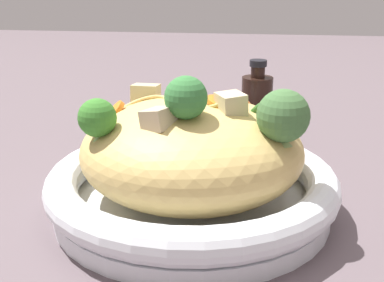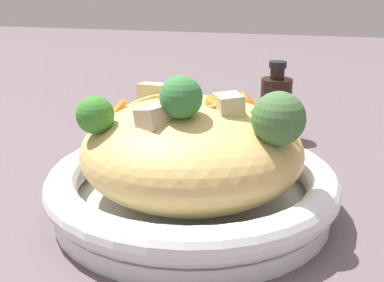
# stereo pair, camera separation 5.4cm
# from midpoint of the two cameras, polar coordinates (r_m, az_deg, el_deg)

# --- Properties ---
(ground_plane) EXTENTS (3.00, 3.00, 0.00)m
(ground_plane) POSITION_cam_midpoint_polar(r_m,az_deg,el_deg) (0.57, -2.73, -7.72)
(ground_plane) COLOR #594C51
(serving_bowl) EXTENTS (0.31, 0.31, 0.05)m
(serving_bowl) POSITION_cam_midpoint_polar(r_m,az_deg,el_deg) (0.56, -2.77, -5.23)
(serving_bowl) COLOR white
(serving_bowl) RESTS_ON ground_plane
(noodle_heap) EXTENTS (0.23, 0.23, 0.11)m
(noodle_heap) POSITION_cam_midpoint_polar(r_m,az_deg,el_deg) (0.55, -2.85, -1.07)
(noodle_heap) COLOR tan
(noodle_heap) RESTS_ON serving_bowl
(broccoli_florets) EXTENTS (0.23, 0.07, 0.07)m
(broccoli_florets) POSITION_cam_midpoint_polar(r_m,az_deg,el_deg) (0.49, -0.48, 3.09)
(broccoli_florets) COLOR #A5B870
(broccoli_florets) RESTS_ON serving_bowl
(carrot_coins) EXTENTS (0.16, 0.11, 0.04)m
(carrot_coins) POSITION_cam_midpoint_polar(r_m,az_deg,el_deg) (0.55, -0.55, 4.01)
(carrot_coins) COLOR orange
(carrot_coins) RESTS_ON serving_bowl
(zucchini_slices) EXTENTS (0.06, 0.06, 0.03)m
(zucchini_slices) POSITION_cam_midpoint_polar(r_m,az_deg,el_deg) (0.53, 5.33, 3.01)
(zucchini_slices) COLOR beige
(zucchini_slices) RESTS_ON serving_bowl
(chicken_chunks) EXTENTS (0.13, 0.14, 0.04)m
(chicken_chunks) POSITION_cam_midpoint_polar(r_m,az_deg,el_deg) (0.54, -4.67, 3.92)
(chicken_chunks) COLOR #C5B38F
(chicken_chunks) RESTS_ON serving_bowl
(soy_sauce_bottle) EXTENTS (0.05, 0.05, 0.12)m
(soy_sauce_bottle) POSITION_cam_midpoint_polar(r_m,az_deg,el_deg) (0.81, 5.10, 3.93)
(soy_sauce_bottle) COLOR black
(soy_sauce_bottle) RESTS_ON ground_plane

